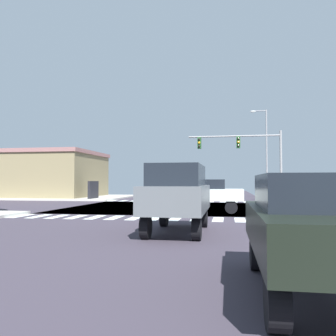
# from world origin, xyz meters

# --- Properties ---
(ground) EXTENTS (90.00, 90.00, 0.05)m
(ground) POSITION_xyz_m (0.00, 0.00, -0.03)
(ground) COLOR #39333F
(sidewalk_corner_ne) EXTENTS (12.00, 12.00, 0.14)m
(sidewalk_corner_ne) POSITION_xyz_m (13.00, 12.00, 0.07)
(sidewalk_corner_ne) COLOR #B2ADA3
(sidewalk_corner_ne) RESTS_ON ground
(sidewalk_corner_nw) EXTENTS (12.00, 12.00, 0.14)m
(sidewalk_corner_nw) POSITION_xyz_m (-13.00, 12.00, 0.07)
(sidewalk_corner_nw) COLOR #B4B2A8
(sidewalk_corner_nw) RESTS_ON ground
(crosswalk_near) EXTENTS (13.50, 2.00, 0.01)m
(crosswalk_near) POSITION_xyz_m (-0.25, -7.30, 0.00)
(crosswalk_near) COLOR white
(crosswalk_near) RESTS_ON ground
(crosswalk_far) EXTENTS (13.50, 2.00, 0.01)m
(crosswalk_far) POSITION_xyz_m (-0.25, 7.30, 0.00)
(crosswalk_far) COLOR white
(crosswalk_far) RESTS_ON ground
(traffic_signal_mast) EXTENTS (8.00, 0.55, 6.13)m
(traffic_signal_mast) POSITION_xyz_m (4.99, 7.26, 4.58)
(traffic_signal_mast) COLOR gray
(traffic_signal_mast) RESTS_ON ground
(street_lamp) EXTENTS (1.78, 0.32, 9.48)m
(street_lamp) POSITION_xyz_m (7.60, 14.91, 5.56)
(street_lamp) COLOR gray
(street_lamp) RESTS_ON ground
(bank_building) EXTENTS (17.32, 9.91, 5.02)m
(bank_building) POSITION_xyz_m (-18.35, 12.13, 2.52)
(bank_building) COLOR #827452
(bank_building) RESTS_ON ground
(pickup_nearside_1) EXTENTS (2.00, 5.10, 2.35)m
(pickup_nearside_1) POSITION_xyz_m (-5.00, 40.07, 1.29)
(pickup_nearside_1) COLOR black
(pickup_nearside_1) RESTS_ON ground
(sedan_farside_1) EXTENTS (4.30, 1.80, 1.88)m
(sedan_farside_1) POSITION_xyz_m (2.42, -3.50, 1.12)
(sedan_farside_1) COLOR black
(sedan_farside_1) RESTS_ON ground
(sedan_crossing_2) EXTENTS (1.80, 4.30, 1.88)m
(sedan_crossing_2) POSITION_xyz_m (5.00, -18.02, 1.12)
(sedan_crossing_2) COLOR black
(sedan_crossing_2) RESTS_ON ground
(suv_queued_1) EXTENTS (1.96, 4.60, 2.34)m
(suv_queued_1) POSITION_xyz_m (-2.00, 39.54, 1.39)
(suv_queued_1) COLOR black
(suv_queued_1) RESTS_ON ground
(suv_leading_2) EXTENTS (1.96, 4.60, 2.34)m
(suv_leading_2) POSITION_xyz_m (2.00, -11.71, 1.39)
(suv_leading_2) COLOR black
(suv_leading_2) RESTS_ON ground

